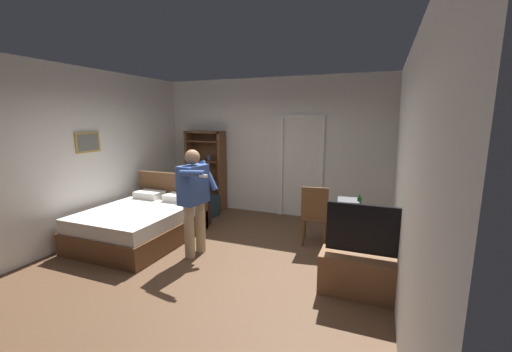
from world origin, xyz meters
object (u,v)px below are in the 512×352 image
at_px(side_table, 349,220).
at_px(wooden_chair, 315,213).
at_px(person_blue_shirt, 194,195).
at_px(laptop, 348,203).
at_px(bed, 143,222).
at_px(bookshelf, 206,167).
at_px(tv_flatscreen, 368,270).
at_px(suitcase_small, 207,205).
at_px(suitcase_dark, 194,214).
at_px(bottle_on_table, 359,202).

xyz_separation_m(side_table, wooden_chair, (-0.54, -0.08, 0.08)).
bearing_deg(person_blue_shirt, laptop, 26.84).
xyz_separation_m(bed, bookshelf, (0.03, 2.10, 0.65)).
distance_m(tv_flatscreen, side_table, 1.40).
distance_m(tv_flatscreen, wooden_chair, 1.57).
height_order(bookshelf, suitcase_small, bookshelf).
relative_size(bed, side_table, 2.75).
xyz_separation_m(person_blue_shirt, suitcase_dark, (-0.78, 1.17, -0.72)).
height_order(bottle_on_table, person_blue_shirt, person_blue_shirt).
xyz_separation_m(wooden_chair, suitcase_small, (-2.44, 0.74, -0.32)).
relative_size(bottle_on_table, person_blue_shirt, 0.14).
bearing_deg(person_blue_shirt, tv_flatscreen, -5.41).
relative_size(bookshelf, person_blue_shirt, 1.10).
bearing_deg(bookshelf, suitcase_dark, -72.33).
relative_size(person_blue_shirt, suitcase_dark, 2.90).
xyz_separation_m(bookshelf, bottle_on_table, (3.42, -1.27, -0.16)).
xyz_separation_m(suitcase_dark, suitcase_small, (-0.06, 0.60, 0.01)).
height_order(bed, laptop, bed).
bearing_deg(wooden_chair, bed, -163.36).
xyz_separation_m(side_table, person_blue_shirt, (-2.14, -1.11, 0.47)).
bearing_deg(laptop, bottle_on_table, -12.60).
bearing_deg(bed, side_table, 15.32).
height_order(laptop, bottle_on_table, bottle_on_table).
bearing_deg(bottle_on_table, person_blue_shirt, -155.63).
xyz_separation_m(bed, bottle_on_table, (3.45, 0.83, 0.49)).
relative_size(tv_flatscreen, side_table, 1.59).
height_order(tv_flatscreen, wooden_chair, tv_flatscreen).
bearing_deg(suitcase_small, person_blue_shirt, -57.71).
height_order(bookshelf, person_blue_shirt, bookshelf).
height_order(tv_flatscreen, suitcase_small, tv_flatscreen).
bearing_deg(person_blue_shirt, suitcase_dark, 123.73).
distance_m(bed, wooden_chair, 2.91).
xyz_separation_m(bed, laptop, (3.29, 0.86, 0.45)).
distance_m(side_table, laptop, 0.29).
bearing_deg(suitcase_small, suitcase_dark, -77.35).
height_order(suitcase_dark, suitcase_small, suitcase_small).
distance_m(bookshelf, side_table, 3.52).
distance_m(bed, suitcase_small, 1.61).
distance_m(tv_flatscreen, laptop, 1.43).
relative_size(bed, suitcase_dark, 3.46).
height_order(tv_flatscreen, laptop, tv_flatscreen).
height_order(bottle_on_table, suitcase_dark, bottle_on_table).
height_order(side_table, person_blue_shirt, person_blue_shirt).
distance_m(suitcase_dark, suitcase_small, 0.60).
bearing_deg(bookshelf, suitcase_small, -60.46).
bearing_deg(tv_flatscreen, wooden_chair, 124.98).
xyz_separation_m(side_table, bottle_on_table, (0.14, -0.08, 0.33)).
xyz_separation_m(laptop, suitcase_dark, (-2.90, 0.11, -0.54)).
distance_m(bed, bookshelf, 2.19).
distance_m(bookshelf, tv_flatscreen, 4.47).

